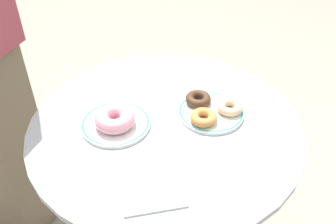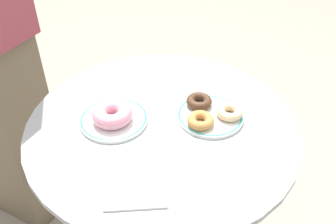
% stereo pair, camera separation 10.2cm
% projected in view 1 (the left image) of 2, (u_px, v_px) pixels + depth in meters
% --- Properties ---
extents(cafe_table, '(0.74, 0.74, 0.75)m').
position_uv_depth(cafe_table, '(165.00, 175.00, 1.14)').
color(cafe_table, '#999EA3').
rests_on(cafe_table, ground).
extents(plate_left, '(0.19, 0.19, 0.01)m').
position_uv_depth(plate_left, '(116.00, 123.00, 1.00)').
color(plate_left, white).
rests_on(plate_left, cafe_table).
extents(plate_right, '(0.18, 0.18, 0.01)m').
position_uv_depth(plate_right, '(211.00, 112.00, 1.04)').
color(plate_right, white).
rests_on(plate_right, cafe_table).
extents(donut_pink_frosted, '(0.12, 0.12, 0.04)m').
position_uv_depth(donut_pink_frosted, '(115.00, 118.00, 0.98)').
color(donut_pink_frosted, pink).
rests_on(donut_pink_frosted, plate_left).
extents(donut_glazed, '(0.08, 0.08, 0.02)m').
position_uv_depth(donut_glazed, '(230.00, 107.00, 1.03)').
color(donut_glazed, '#E0B789').
rests_on(donut_glazed, plate_right).
extents(donut_chocolate, '(0.10, 0.10, 0.02)m').
position_uv_depth(donut_chocolate, '(198.00, 99.00, 1.06)').
color(donut_chocolate, '#422819').
rests_on(donut_chocolate, plate_right).
extents(donut_old_fashioned, '(0.10, 0.10, 0.02)m').
position_uv_depth(donut_old_fashioned, '(204.00, 117.00, 0.99)').
color(donut_old_fashioned, '#BC7F42').
rests_on(donut_old_fashioned, plate_right).
extents(paper_napkin, '(0.15, 0.14, 0.01)m').
position_uv_depth(paper_napkin, '(151.00, 187.00, 0.83)').
color(paper_napkin, white).
rests_on(paper_napkin, cafe_table).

